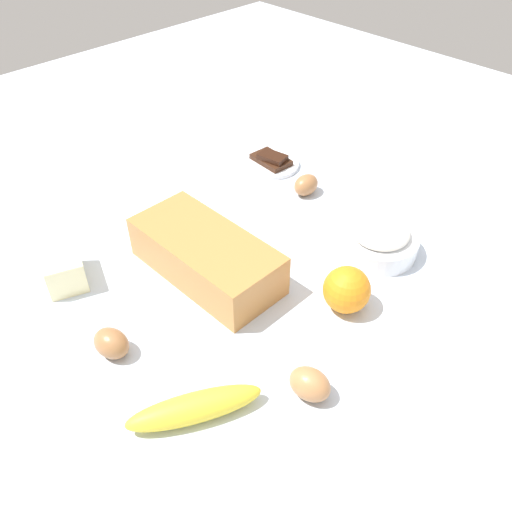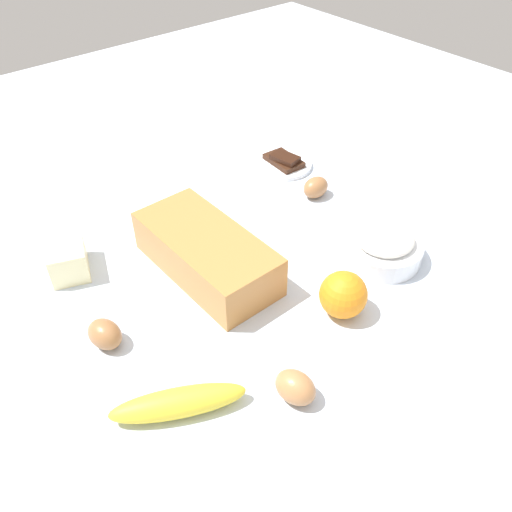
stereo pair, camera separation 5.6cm
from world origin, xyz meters
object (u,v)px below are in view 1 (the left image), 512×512
object	(u,v)px
loaf_pan	(206,255)
flour_bowl	(379,239)
banana	(195,408)
egg_loose	(310,384)
egg_near_butter	(306,185)
chocolate_plate	(271,162)
orange_fruit	(347,290)
egg_beside_bowl	(111,343)
butter_block	(64,268)

from	to	relation	value
loaf_pan	flour_bowl	distance (m)	0.32
banana	egg_loose	world-z (taller)	egg_loose
egg_near_butter	chocolate_plate	xyz separation A→B (m)	(-0.13, 0.03, -0.01)
flour_bowl	loaf_pan	bearing A→B (deg)	-123.94
banana	egg_loose	bearing A→B (deg)	58.25
loaf_pan	orange_fruit	size ratio (longest dim) A/B	3.56
egg_near_butter	egg_beside_bowl	xyz separation A→B (m)	(0.08, -0.54, 0.00)
orange_fruit	egg_loose	world-z (taller)	orange_fruit
butter_block	egg_beside_bowl	bearing A→B (deg)	-9.01
egg_beside_bowl	chocolate_plate	distance (m)	0.61
loaf_pan	flour_bowl	world-z (taller)	loaf_pan
butter_block	egg_beside_bowl	distance (m)	0.20
egg_near_butter	egg_beside_bowl	bearing A→B (deg)	-81.31
loaf_pan	egg_loose	size ratio (longest dim) A/B	4.52
loaf_pan	butter_block	bearing A→B (deg)	-130.01
orange_fruit	egg_near_butter	distance (m)	0.34
flour_bowl	banana	xyz separation A→B (m)	(0.03, -0.47, -0.01)
flour_bowl	orange_fruit	world-z (taller)	orange_fruit
banana	egg_loose	size ratio (longest dim) A/B	3.05
egg_near_butter	orange_fruit	bearing A→B (deg)	-37.50
chocolate_plate	flour_bowl	bearing A→B (deg)	-12.38
butter_block	egg_beside_bowl	xyz separation A→B (m)	(0.20, -0.03, -0.01)
flour_bowl	banana	bearing A→B (deg)	-86.00
egg_loose	banana	bearing A→B (deg)	-121.75
butter_block	egg_near_butter	world-z (taller)	butter_block
egg_near_butter	egg_loose	size ratio (longest dim) A/B	0.96
egg_loose	chocolate_plate	bearing A→B (deg)	139.27
egg_near_butter	chocolate_plate	bearing A→B (deg)	167.86
egg_loose	chocolate_plate	distance (m)	0.63
butter_block	egg_loose	size ratio (longest dim) A/B	1.45
orange_fruit	egg_loose	bearing A→B (deg)	-67.22
banana	egg_near_butter	bearing A→B (deg)	116.30
loaf_pan	chocolate_plate	world-z (taller)	loaf_pan
egg_beside_bowl	chocolate_plate	xyz separation A→B (m)	(-0.21, 0.57, -0.01)
banana	butter_block	xyz separation A→B (m)	(-0.37, 0.01, 0.01)
orange_fruit	butter_block	world-z (taller)	orange_fruit
banana	flour_bowl	bearing A→B (deg)	94.00
flour_bowl	egg_beside_bowl	world-z (taller)	flour_bowl
egg_loose	chocolate_plate	size ratio (longest dim) A/B	0.48
orange_fruit	egg_beside_bowl	distance (m)	0.38
butter_block	loaf_pan	bearing A→B (deg)	50.46
butter_block	chocolate_plate	world-z (taller)	butter_block
orange_fruit	butter_block	xyz separation A→B (m)	(-0.38, -0.30, -0.01)
orange_fruit	egg_near_butter	size ratio (longest dim) A/B	1.32
egg_beside_bowl	chocolate_plate	size ratio (longest dim) A/B	0.47
flour_bowl	egg_near_butter	distance (m)	0.23
loaf_pan	orange_fruit	xyz separation A→B (m)	(0.23, 0.11, -0.00)
orange_fruit	flour_bowl	bearing A→B (deg)	106.33
loaf_pan	butter_block	xyz separation A→B (m)	(-0.16, -0.19, -0.01)
egg_near_butter	loaf_pan	bearing A→B (deg)	-82.04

